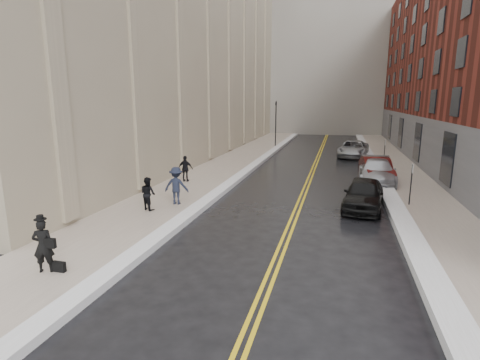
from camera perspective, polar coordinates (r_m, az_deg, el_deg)
The scene contains 19 objects.
ground at distance 13.57m, azimuth -4.98°, elevation -10.94°, with size 160.00×160.00×0.00m, color black.
sidewalk_left at distance 29.56m, azimuth -2.75°, elevation 1.89°, with size 4.00×64.00×0.15m, color gray.
sidewalk_right at distance 28.61m, azimuth 23.99°, elevation 0.51°, with size 3.00×64.00×0.15m, color gray.
lane_stripe_a at distance 28.30m, azimuth 10.65°, elevation 1.09°, with size 0.12×64.00×0.01m, color gold.
lane_stripe_b at distance 28.29m, azimuth 11.14°, elevation 1.06°, with size 0.12×64.00×0.01m, color gold.
snow_ridge_left at distance 28.95m, azimuth 1.59°, elevation 1.79°, with size 0.70×60.80×0.26m, color white.
snow_ridge_right at distance 28.35m, azimuth 20.32°, elevation 0.86°, with size 0.85×60.80×0.30m, color white.
tower_far_right at distance 80.10m, azimuth 23.40°, elevation 23.19°, with size 22.00×18.00×44.00m, color slate.
traffic_signal at distance 42.36m, azimuth 5.48°, elevation 9.03°, with size 0.18×0.15×5.20m.
parking_sign_near at distance 20.45m, azimuth 24.64°, elevation -0.15°, with size 0.06×0.35×2.23m.
parking_sign_far at distance 32.18m, azimuth 21.17°, elevation 4.23°, with size 0.06×0.35×2.23m.
car_black at distance 19.41m, azimuth 18.34°, elevation -2.06°, with size 1.80×4.48×1.53m, color black.
car_maroon at distance 26.30m, azimuth 20.04°, elevation 1.48°, with size 1.68×4.83×1.59m, color #3F0C0B.
car_silver_near at distance 25.74m, azimuth 20.14°, elevation 1.22°, with size 2.18×5.36×1.56m, color #AAACB2.
car_silver_far at distance 37.20m, azimuth 16.90°, elevation 4.57°, with size 2.56×5.54×1.54m, color #989BA0.
pedestrian_main at distance 12.92m, azimuth -27.79°, elevation -8.86°, with size 0.61×0.40×1.67m, color black.
pedestrian_a at distance 18.34m, azimuth -13.84°, elevation -2.01°, with size 0.77×0.60×1.59m, color black.
pedestrian_b at distance 19.04m, azimuth -9.67°, elevation -0.85°, with size 1.22×0.70×1.89m, color #191E2E.
pedestrian_c at distance 24.31m, azimuth -8.30°, elevation 1.72°, with size 0.98×0.41×1.66m, color black.
Camera 1 is at (4.30, -11.74, 5.30)m, focal length 28.00 mm.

